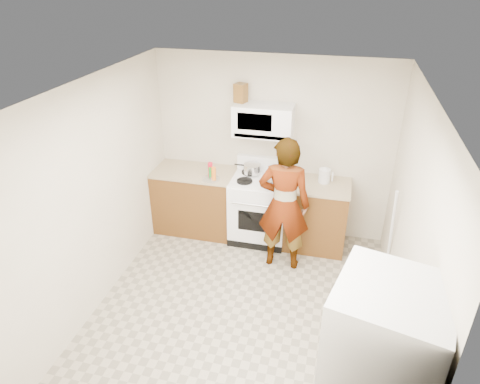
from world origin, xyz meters
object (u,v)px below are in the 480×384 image
(gas_range, at_px, (260,207))
(kettle, at_px, (324,176))
(saucepan, at_px, (252,169))
(microwave, at_px, (264,120))
(fridge, at_px, (376,384))
(person, at_px, (284,205))

(gas_range, bearing_deg, kettle, 5.80)
(saucepan, bearing_deg, kettle, -0.48)
(kettle, xyz_separation_m, saucepan, (-0.97, 0.01, -0.01))
(microwave, distance_m, saucepan, 0.70)
(microwave, relative_size, kettle, 4.13)
(gas_range, relative_size, fridge, 0.66)
(gas_range, height_order, kettle, gas_range)
(person, relative_size, kettle, 9.50)
(gas_range, bearing_deg, saucepan, 144.68)
(microwave, distance_m, kettle, 1.07)
(gas_range, xyz_separation_m, fridge, (1.41, -2.86, 0.36))
(gas_range, distance_m, person, 0.77)
(gas_range, relative_size, microwave, 1.49)
(person, bearing_deg, fridge, 112.21)
(microwave, bearing_deg, gas_range, -90.00)
(gas_range, bearing_deg, microwave, 90.00)
(fridge, height_order, kettle, fridge)
(gas_range, height_order, person, person)
(fridge, bearing_deg, microwave, 129.36)
(gas_range, height_order, microwave, microwave)
(person, xyz_separation_m, saucepan, (-0.53, 0.63, 0.14))
(kettle, height_order, saucepan, kettle)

